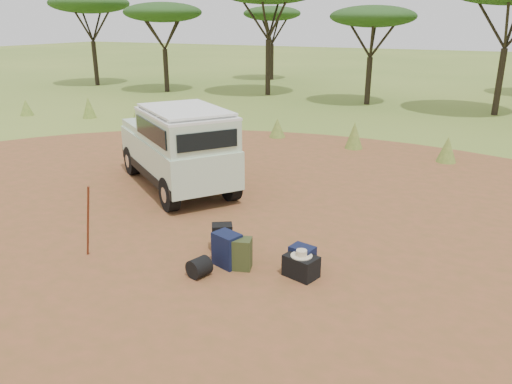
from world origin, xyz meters
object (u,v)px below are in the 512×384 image
at_px(safari_vehicle, 178,149).
at_px(hard_case, 301,266).
at_px(duffel_navy, 302,259).
at_px(backpack_black, 222,237).
at_px(walking_staff, 88,222).
at_px(backpack_olive, 240,254).
at_px(backpack_navy, 227,250).

xyz_separation_m(safari_vehicle, hard_case, (4.55, -3.02, -0.85)).
distance_m(safari_vehicle, hard_case, 5.52).
relative_size(safari_vehicle, duffel_navy, 10.13).
bearing_deg(backpack_black, walking_staff, -174.54).
xyz_separation_m(walking_staff, backpack_olive, (2.52, 0.93, -0.47)).
bearing_deg(safari_vehicle, backpack_black, -8.17).
bearing_deg(backpack_black, duffel_navy, -35.55).
bearing_deg(safari_vehicle, walking_staff, -41.52).
bearing_deg(duffel_navy, backpack_olive, -145.61).
distance_m(walking_staff, backpack_olive, 2.73).
distance_m(backpack_black, duffel_navy, 1.65).
bearing_deg(hard_case, safari_vehicle, 161.96).
xyz_separation_m(safari_vehicle, backpack_olive, (3.48, -3.22, -0.76)).
bearing_deg(duffel_navy, safari_vehicle, 159.73).
bearing_deg(hard_case, walking_staff, -146.96).
height_order(backpack_black, duffel_navy, backpack_black).
relative_size(backpack_olive, hard_case, 1.04).
height_order(backpack_navy, backpack_olive, backpack_navy).
xyz_separation_m(backpack_navy, duffel_navy, (1.25, 0.41, -0.08)).
height_order(safari_vehicle, backpack_black, safari_vehicle).
bearing_deg(walking_staff, backpack_olive, -40.31).
bearing_deg(walking_staff, safari_vehicle, 42.44).
relative_size(safari_vehicle, hard_case, 8.43).
distance_m(backpack_navy, duffel_navy, 1.32).
xyz_separation_m(backpack_black, hard_case, (1.71, -0.31, -0.07)).
xyz_separation_m(safari_vehicle, backpack_black, (2.84, -2.71, -0.78)).
bearing_deg(hard_case, duffel_navy, 122.75).
height_order(safari_vehicle, backpack_navy, safari_vehicle).
distance_m(backpack_black, backpack_navy, 0.65).
bearing_deg(duffel_navy, backpack_navy, -149.90).
distance_m(safari_vehicle, backpack_olive, 4.80).
xyz_separation_m(backpack_olive, hard_case, (1.07, 0.20, -0.09)).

